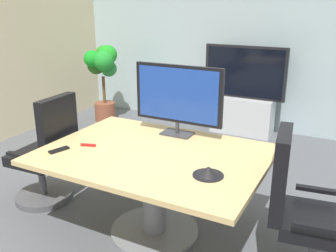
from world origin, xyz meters
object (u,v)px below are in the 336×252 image
Objects in this scene: wall_display_unit at (243,105)px; conference_table at (154,173)px; office_chair_right at (302,220)px; office_chair_left at (47,159)px; remote_control at (59,150)px; conference_phone at (208,172)px; potted_plant at (103,70)px; tv_monitor at (178,96)px.

conference_table is at bearing -87.72° from wall_display_unit.
office_chair_left is at bearing 82.87° from office_chair_right.
remote_control is (-0.70, -0.33, 0.19)m from conference_table.
remote_control is at bearing -100.33° from wall_display_unit.
office_chair_left is at bearing 174.25° from conference_phone.
potted_plant is 3.88m from conference_phone.
conference_phone is (1.73, -0.17, 0.32)m from office_chair_left.
wall_display_unit is at bearing 92.24° from tv_monitor.
office_chair_left is 0.65m from remote_control.
conference_table is at bearing 41.41° from remote_control.
wall_display_unit is (-0.11, 2.86, -0.12)m from conference_table.
remote_control is (1.63, -2.74, -0.09)m from potted_plant.
conference_phone is at bearing -49.72° from tv_monitor.
conference_phone is at bearing 22.22° from remote_control.
conference_phone is at bearing -77.75° from wall_display_unit.
office_chair_right is at bearing -65.59° from wall_display_unit.
wall_display_unit is at bearing 11.66° from potted_plant.
conference_phone is at bearing 81.32° from office_chair_left.
tv_monitor is at bearing -87.76° from wall_display_unit.
conference_phone is (0.57, -0.67, -0.33)m from tv_monitor.
conference_phone is 1.26m from remote_control.
office_chair_left is at bearing -110.29° from wall_display_unit.
office_chair_right reaches higher than remote_control.
tv_monitor reaches higher than office_chair_left.
office_chair_left reaches higher than remote_control.
office_chair_left is 0.87× the size of potted_plant.
conference_table is 0.73m from tv_monitor.
remote_control is at bearing -59.32° from potted_plant.
potted_plant reaches higher than office_chair_left.
remote_control is (-0.68, -0.82, -0.35)m from tv_monitor.
office_chair_left is at bearing -156.68° from tv_monitor.
office_chair_left reaches higher than conference_table.
wall_display_unit is at bearing 156.78° from office_chair_left.
conference_table is at bearing 82.72° from office_chair_right.
conference_table is 0.80m from remote_control.
conference_table is 1.42× the size of potted_plant.
tv_monitor is 3.02m from potted_plant.
potted_plant is at bearing 140.08° from tv_monitor.
potted_plant is at bearing 47.75° from office_chair_right.
wall_display_unit is at bearing 95.42° from remote_control.
conference_phone is at bearing -42.15° from potted_plant.
potted_plant is at bearing 137.85° from conference_phone.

